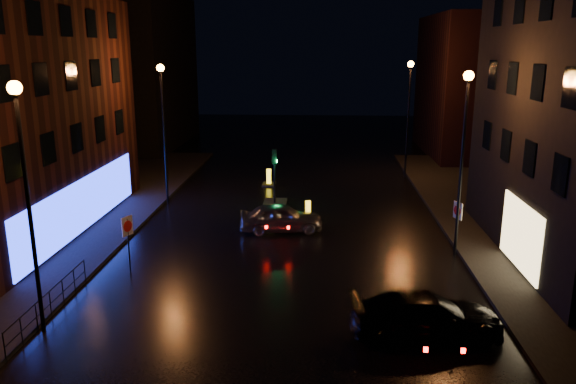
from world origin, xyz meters
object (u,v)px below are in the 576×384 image
(traffic_signal, at_px, (275,197))
(bollard_far, at_px, (269,182))
(road_sign_left, at_px, (128,231))
(road_sign_right, at_px, (457,215))
(dark_sedan, at_px, (427,316))
(bollard_near, at_px, (308,214))
(silver_hatchback, at_px, (281,218))

(traffic_signal, xyz_separation_m, bollard_far, (-0.80, 4.99, -0.25))
(road_sign_left, relative_size, road_sign_right, 1.03)
(traffic_signal, relative_size, road_sign_right, 1.42)
(road_sign_left, bearing_deg, traffic_signal, 88.83)
(traffic_signal, distance_m, bollard_far, 5.06)
(bollard_far, xyz_separation_m, road_sign_left, (-4.49, -15.88, 1.63))
(traffic_signal, distance_m, dark_sedan, 16.86)
(traffic_signal, height_order, bollard_near, traffic_signal)
(traffic_signal, distance_m, road_sign_left, 12.19)
(dark_sedan, relative_size, bollard_near, 3.81)
(traffic_signal, height_order, silver_hatchback, traffic_signal)
(bollard_near, bearing_deg, bollard_far, 93.53)
(road_sign_right, bearing_deg, bollard_far, -76.73)
(traffic_signal, height_order, road_sign_left, traffic_signal)
(silver_hatchback, height_order, dark_sedan, dark_sedan)
(silver_hatchback, xyz_separation_m, bollard_far, (-1.54, 9.94, -0.48))
(silver_hatchback, height_order, bollard_near, silver_hatchback)
(dark_sedan, bearing_deg, road_sign_left, 60.78)
(road_sign_left, bearing_deg, dark_sedan, 2.52)
(dark_sedan, distance_m, road_sign_left, 12.59)
(road_sign_left, bearing_deg, bollard_near, 72.99)
(road_sign_right, bearing_deg, dark_sedan, 45.94)
(dark_sedan, bearing_deg, traffic_signal, 14.99)
(traffic_signal, xyz_separation_m, road_sign_left, (-5.30, -10.89, 1.37))
(traffic_signal, bearing_deg, bollard_far, 99.15)
(bollard_far, bearing_deg, road_sign_right, -50.29)
(silver_hatchback, bearing_deg, traffic_signal, 0.86)
(dark_sedan, height_order, bollard_near, dark_sedan)
(silver_hatchback, height_order, road_sign_left, road_sign_left)
(silver_hatchback, height_order, road_sign_right, road_sign_right)
(traffic_signal, height_order, dark_sedan, traffic_signal)
(dark_sedan, height_order, road_sign_right, road_sign_right)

